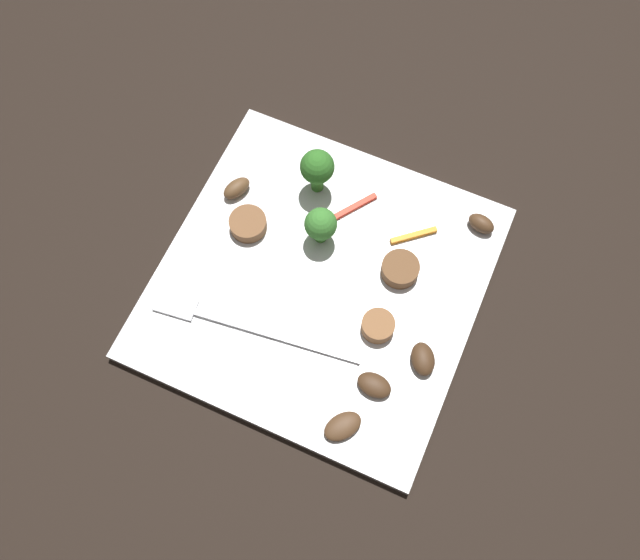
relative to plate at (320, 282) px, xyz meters
name	(u,v)px	position (x,y,z in m)	size (l,w,h in m)	color
ground_plane	(320,284)	(0.00, 0.00, -0.01)	(1.40, 1.40, 0.00)	black
plate	(320,282)	(0.00, 0.00, 0.00)	(0.27, 0.27, 0.01)	white
fork	(241,325)	(0.04, 0.06, 0.01)	(0.18, 0.03, 0.00)	silver
broccoli_floret_0	(317,168)	(0.04, -0.08, 0.04)	(0.03, 0.03, 0.05)	#347525
broccoli_floret_1	(321,225)	(0.02, -0.04, 0.03)	(0.03, 0.03, 0.04)	#408630
sausage_slice_0	(400,269)	(-0.06, -0.03, 0.01)	(0.03, 0.03, 0.01)	brown
sausage_slice_1	(248,224)	(0.08, -0.02, 0.01)	(0.03, 0.03, 0.01)	brown
sausage_slice_2	(378,326)	(-0.06, 0.02, 0.01)	(0.03, 0.03, 0.01)	brown
mushroom_0	(343,426)	(-0.07, 0.11, 0.01)	(0.03, 0.02, 0.01)	#4C331E
mushroom_1	(374,385)	(-0.08, 0.07, 0.01)	(0.03, 0.02, 0.01)	#422B19
mushroom_2	(423,359)	(-0.11, 0.03, 0.01)	(0.03, 0.02, 0.01)	#422B19
mushroom_3	(481,224)	(-0.11, -0.10, 0.01)	(0.02, 0.01, 0.01)	#4C331E
mushroom_4	(237,188)	(0.10, -0.05, 0.01)	(0.03, 0.02, 0.01)	brown
pepper_strip_0	(414,235)	(-0.06, -0.07, 0.01)	(0.04, 0.00, 0.00)	orange
pepper_strip_1	(356,207)	(0.00, -0.08, 0.01)	(0.04, 0.00, 0.00)	red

